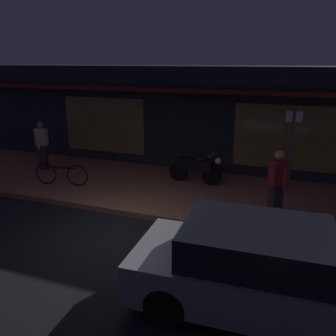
% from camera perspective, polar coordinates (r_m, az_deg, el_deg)
% --- Properties ---
extents(ground_plane, '(60.00, 60.00, 0.00)m').
position_cam_1_polar(ground_plane, '(8.12, -7.81, -10.92)').
color(ground_plane, black).
extents(sidewalk_slab, '(18.00, 4.00, 0.15)m').
position_cam_1_polar(sidewalk_slab, '(10.59, -0.22, -3.50)').
color(sidewalk_slab, brown).
rests_on(sidewalk_slab, ground_plane).
extents(storefront_building, '(18.00, 3.30, 3.60)m').
position_cam_1_polar(storefront_building, '(13.29, 4.96, 8.38)').
color(storefront_building, black).
rests_on(storefront_building, ground_plane).
extents(motorcycle, '(1.70, 0.55, 0.97)m').
position_cam_1_polar(motorcycle, '(10.83, 4.55, 0.12)').
color(motorcycle, black).
rests_on(motorcycle, sidewalk_slab).
extents(bicycle_parked, '(1.64, 0.45, 0.91)m').
position_cam_1_polar(bicycle_parked, '(11.12, -16.82, -0.88)').
color(bicycle_parked, black).
rests_on(bicycle_parked, sidewalk_slab).
extents(person_photographer, '(0.42, 0.61, 1.67)m').
position_cam_1_polar(person_photographer, '(12.81, -19.65, 3.59)').
color(person_photographer, '#28232D').
rests_on(person_photographer, sidewalk_slab).
extents(person_bystander, '(0.49, 0.50, 1.67)m').
position_cam_1_polar(person_bystander, '(8.64, 17.16, -2.36)').
color(person_bystander, '#28232D').
rests_on(person_bystander, sidewalk_slab).
extents(sign_post, '(0.44, 0.09, 2.40)m').
position_cam_1_polar(sign_post, '(10.52, 19.27, 3.57)').
color(sign_post, '#47474C').
rests_on(sign_post, sidewalk_slab).
extents(parked_car_near, '(4.17, 1.93, 1.42)m').
position_cam_1_polar(parked_car_near, '(5.81, 14.94, -15.61)').
color(parked_car_near, black).
rests_on(parked_car_near, ground_plane).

